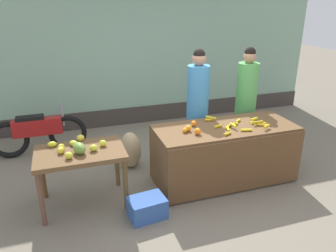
{
  "coord_description": "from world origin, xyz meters",
  "views": [
    {
      "loc": [
        -1.59,
        -3.83,
        2.54
      ],
      "look_at": [
        -0.27,
        0.15,
        0.89
      ],
      "focal_mm": 34.99,
      "sensor_mm": 36.0,
      "label": 1
    }
  ],
  "objects_px": {
    "vendor_woman_green_shirt": "(246,102)",
    "produce_crate": "(147,208)",
    "vendor_woman_blue_shirt": "(197,107)",
    "parked_motorcycle": "(38,132)",
    "produce_sack": "(131,150)"
  },
  "relations": [
    {
      "from": "vendor_woman_blue_shirt",
      "to": "parked_motorcycle",
      "type": "bearing_deg",
      "value": 156.16
    },
    {
      "from": "parked_motorcycle",
      "to": "produce_sack",
      "type": "xyz_separation_m",
      "value": [
        1.39,
        -0.96,
        -0.1
      ]
    },
    {
      "from": "vendor_woman_blue_shirt",
      "to": "vendor_woman_green_shirt",
      "type": "relative_size",
      "value": 1.01
    },
    {
      "from": "vendor_woman_blue_shirt",
      "to": "vendor_woman_green_shirt",
      "type": "height_order",
      "value": "vendor_woman_blue_shirt"
    },
    {
      "from": "vendor_woman_blue_shirt",
      "to": "produce_crate",
      "type": "distance_m",
      "value": 1.85
    },
    {
      "from": "vendor_woman_blue_shirt",
      "to": "produce_crate",
      "type": "height_order",
      "value": "vendor_woman_blue_shirt"
    },
    {
      "from": "vendor_woman_green_shirt",
      "to": "parked_motorcycle",
      "type": "bearing_deg",
      "value": 163.06
    },
    {
      "from": "vendor_woman_green_shirt",
      "to": "produce_crate",
      "type": "distance_m",
      "value": 2.54
    },
    {
      "from": "vendor_woman_blue_shirt",
      "to": "parked_motorcycle",
      "type": "xyz_separation_m",
      "value": [
        -2.46,
        1.09,
        -0.53
      ]
    },
    {
      "from": "vendor_woman_blue_shirt",
      "to": "vendor_woman_green_shirt",
      "type": "xyz_separation_m",
      "value": [
        0.9,
        0.06,
        -0.01
      ]
    },
    {
      "from": "vendor_woman_green_shirt",
      "to": "parked_motorcycle",
      "type": "xyz_separation_m",
      "value": [
        -3.36,
        1.02,
        -0.52
      ]
    },
    {
      "from": "produce_crate",
      "to": "produce_sack",
      "type": "xyz_separation_m",
      "value": [
        0.09,
        1.33,
        0.17
      ]
    },
    {
      "from": "parked_motorcycle",
      "to": "produce_crate",
      "type": "relative_size",
      "value": 3.64
    },
    {
      "from": "vendor_woman_green_shirt",
      "to": "produce_sack",
      "type": "relative_size",
      "value": 3.06
    },
    {
      "from": "vendor_woman_blue_shirt",
      "to": "vendor_woman_green_shirt",
      "type": "distance_m",
      "value": 0.9
    }
  ]
}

